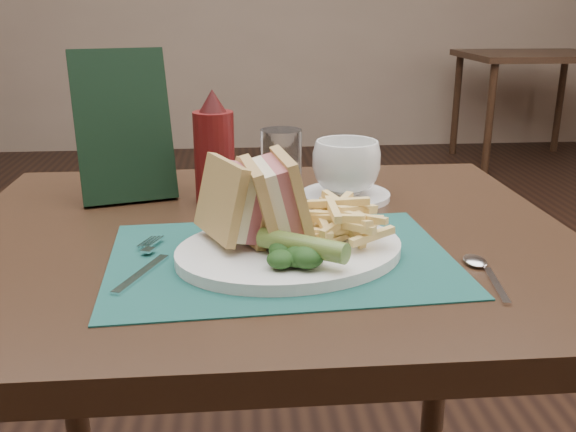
% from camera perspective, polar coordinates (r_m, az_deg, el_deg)
% --- Properties ---
extents(wall_back, '(6.00, 0.00, 6.00)m').
position_cam_1_polar(wall_back, '(4.99, -4.35, 6.07)').
color(wall_back, gray).
rests_on(wall_back, ground).
extents(table_bg_right, '(0.90, 0.75, 0.75)m').
position_cam_1_polar(table_bg_right, '(4.74, 20.51, 8.91)').
color(table_bg_right, black).
rests_on(table_bg_right, ground).
extents(placemat, '(0.46, 0.34, 0.00)m').
position_cam_1_polar(placemat, '(0.83, -0.62, -3.76)').
color(placemat, '#174A43').
rests_on(placemat, table_main).
extents(plate, '(0.36, 0.32, 0.01)m').
position_cam_1_polar(plate, '(0.84, 0.18, -3.09)').
color(plate, white).
rests_on(plate, placemat).
extents(sandwich_half_a, '(0.12, 0.13, 0.11)m').
position_cam_1_polar(sandwich_half_a, '(0.83, -5.99, 1.20)').
color(sandwich_half_a, tan).
rests_on(sandwich_half_a, plate).
extents(sandwich_half_b, '(0.09, 0.13, 0.12)m').
position_cam_1_polar(sandwich_half_b, '(0.83, -2.42, 1.55)').
color(sandwich_half_b, tan).
rests_on(sandwich_half_b, plate).
extents(kale_garnish, '(0.11, 0.08, 0.03)m').
position_cam_1_polar(kale_garnish, '(0.77, 0.86, -3.28)').
color(kale_garnish, '#163613').
rests_on(kale_garnish, plate).
extents(pickle_spear, '(0.11, 0.10, 0.03)m').
position_cam_1_polar(pickle_spear, '(0.77, 1.29, -2.61)').
color(pickle_spear, '#55732B').
rests_on(pickle_spear, plate).
extents(fries_pile, '(0.18, 0.20, 0.06)m').
position_cam_1_polar(fries_pile, '(0.85, 4.72, -0.13)').
color(fries_pile, '#EFCE77').
rests_on(fries_pile, plate).
extents(fork, '(0.10, 0.17, 0.01)m').
position_cam_1_polar(fork, '(0.83, -12.66, -3.92)').
color(fork, silver).
rests_on(fork, placemat).
extents(spoon, '(0.06, 0.15, 0.01)m').
position_cam_1_polar(spoon, '(0.81, 17.40, -4.95)').
color(spoon, silver).
rests_on(spoon, table_main).
extents(saucer, '(0.19, 0.19, 0.01)m').
position_cam_1_polar(saucer, '(1.09, 5.14, 1.83)').
color(saucer, white).
rests_on(saucer, table_main).
extents(coffee_cup, '(0.16, 0.16, 0.09)m').
position_cam_1_polar(coffee_cup, '(1.08, 5.21, 4.36)').
color(coffee_cup, white).
rests_on(coffee_cup, saucer).
extents(drinking_glass, '(0.07, 0.07, 0.13)m').
position_cam_1_polar(drinking_glass, '(1.01, -0.61, 4.05)').
color(drinking_glass, white).
rests_on(drinking_glass, table_main).
extents(ketchup_bottle, '(0.08, 0.08, 0.19)m').
position_cam_1_polar(ketchup_bottle, '(1.06, -6.59, 6.14)').
color(ketchup_bottle, '#550E0F').
rests_on(ketchup_bottle, table_main).
extents(check_presenter, '(0.17, 0.13, 0.25)m').
position_cam_1_polar(check_presenter, '(1.10, -14.42, 7.75)').
color(check_presenter, black).
rests_on(check_presenter, table_main).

